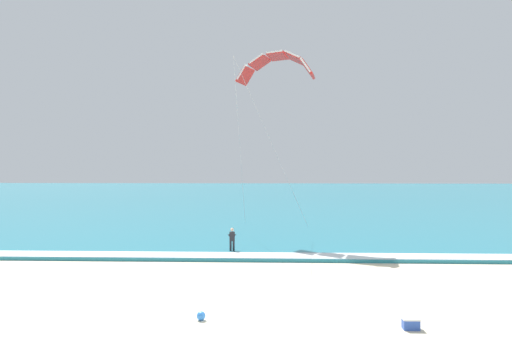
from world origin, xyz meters
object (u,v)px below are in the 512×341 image
object	(u,v)px
kitesurfer	(232,239)
kite_primary	(276,64)
beach_ball	(201,316)
surfboard	(232,253)
cooler_box	(411,323)

from	to	relation	value
kitesurfer	kite_primary	size ratio (longest dim) A/B	0.13
beach_ball	surfboard	bearing A→B (deg)	89.90
kite_primary	cooler_box	xyz separation A→B (m)	(4.56, -19.54, -13.46)
surfboard	cooler_box	bearing A→B (deg)	-61.07
cooler_box	kite_primary	bearing A→B (deg)	103.13
surfboard	beach_ball	xyz separation A→B (m)	(-0.02, -12.88, 0.14)
kite_primary	surfboard	bearing A→B (deg)	-115.90
kite_primary	cooler_box	bearing A→B (deg)	-76.87
kite_primary	beach_ball	size ratio (longest dim) A/B	40.20
cooler_box	beach_ball	world-z (taller)	cooler_box
surfboard	kite_primary	bearing A→B (deg)	64.10
kitesurfer	beach_ball	xyz separation A→B (m)	(-0.02, -12.89, -0.77)
kitesurfer	beach_ball	size ratio (longest dim) A/B	5.05
surfboard	kite_primary	distance (m)	15.19
surfboard	kite_primary	world-z (taller)	kite_primary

